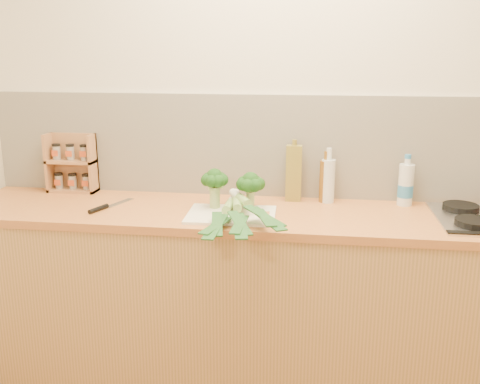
% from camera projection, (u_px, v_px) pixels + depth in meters
% --- Properties ---
extents(room_shell, '(3.50, 3.50, 3.50)m').
position_uv_depth(room_shell, '(284.00, 147.00, 2.80)').
color(room_shell, beige).
rests_on(room_shell, ground).
extents(counter, '(3.20, 0.62, 0.90)m').
position_uv_depth(counter, '(278.00, 297.00, 2.71)').
color(counter, tan).
rests_on(counter, ground).
extents(chopping_board, '(0.43, 0.32, 0.01)m').
position_uv_depth(chopping_board, '(231.00, 215.00, 2.53)').
color(chopping_board, beige).
rests_on(chopping_board, counter).
extents(broccoli_left, '(0.13, 0.13, 0.20)m').
position_uv_depth(broccoli_left, '(215.00, 181.00, 2.59)').
color(broccoli_left, '#96AC64').
rests_on(broccoli_left, chopping_board).
extents(broccoli_right, '(0.14, 0.14, 0.18)m').
position_uv_depth(broccoli_right, '(250.00, 184.00, 2.58)').
color(broccoli_right, '#96AC64').
rests_on(broccoli_right, chopping_board).
extents(leek_front, '(0.10, 0.67, 0.04)m').
position_uv_depth(leek_front, '(226.00, 211.00, 2.49)').
color(leek_front, white).
rests_on(leek_front, chopping_board).
extents(leek_mid, '(0.19, 0.71, 0.04)m').
position_uv_depth(leek_mid, '(237.00, 208.00, 2.48)').
color(leek_mid, white).
rests_on(leek_mid, chopping_board).
extents(leek_back, '(0.32, 0.58, 0.04)m').
position_uv_depth(leek_back, '(249.00, 205.00, 2.45)').
color(leek_back, white).
rests_on(leek_back, chopping_board).
extents(chefs_knife, '(0.13, 0.30, 0.02)m').
position_uv_depth(chefs_knife, '(104.00, 207.00, 2.64)').
color(chefs_knife, silver).
rests_on(chefs_knife, counter).
extents(spice_rack, '(0.27, 0.11, 0.32)m').
position_uv_depth(spice_rack, '(73.00, 166.00, 2.95)').
color(spice_rack, '#AF764B').
rests_on(spice_rack, counter).
extents(oil_tin, '(0.08, 0.05, 0.32)m').
position_uv_depth(oil_tin, '(294.00, 173.00, 2.75)').
color(oil_tin, olive).
rests_on(oil_tin, counter).
extents(glass_bottle, '(0.07, 0.07, 0.28)m').
position_uv_depth(glass_bottle, '(328.00, 180.00, 2.74)').
color(glass_bottle, silver).
rests_on(glass_bottle, counter).
extents(amber_bottle, '(0.06, 0.06, 0.27)m').
position_uv_depth(amber_bottle, '(326.00, 181.00, 2.74)').
color(amber_bottle, brown).
rests_on(amber_bottle, counter).
extents(water_bottle, '(0.08, 0.08, 0.24)m').
position_uv_depth(water_bottle, '(406.00, 186.00, 2.69)').
color(water_bottle, silver).
rests_on(water_bottle, counter).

